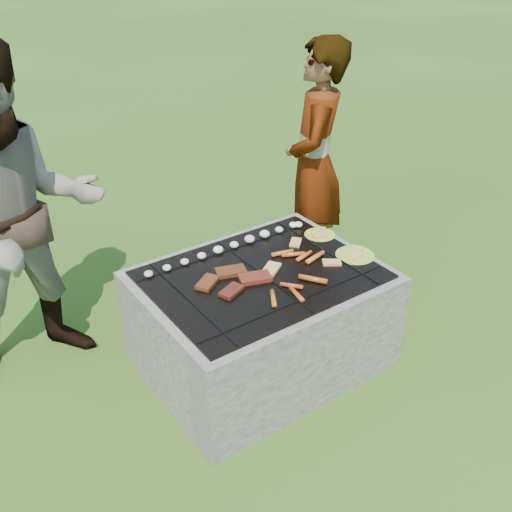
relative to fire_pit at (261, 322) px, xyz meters
The scene contains 10 objects.
lawn 0.28m from the fire_pit, ahead, with size 60.00×60.00×0.00m, color #274A12.
fire_pit is the anchor object (origin of this frame).
mushrooms 0.48m from the fire_pit, 78.85° to the left, with size 1.08×0.07×0.04m.
pork_slabs 0.38m from the fire_pit, behind, with size 0.41×0.29×0.03m.
sausages 0.40m from the fire_pit, 33.05° to the right, with size 0.56×0.47×0.03m.
bread_on_grate 0.41m from the fire_pit, ahead, with size 0.45×0.41×0.02m.
plate_far 0.67m from the fire_pit, 15.93° to the left, with size 0.22×0.22×0.03m.
plate_near 0.67m from the fire_pit, 14.84° to the right, with size 0.27×0.27×0.03m.
cook 1.23m from the fire_pit, 34.86° to the left, with size 0.61×0.40×1.68m, color gray.
bystander 1.42m from the fire_pit, 143.36° to the left, with size 0.90×0.70×1.86m, color #9E9484.
Camera 1 is at (-1.55, -2.14, 2.27)m, focal length 40.00 mm.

